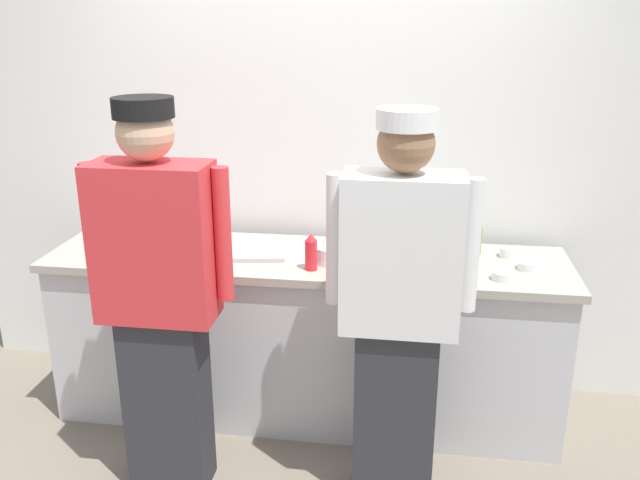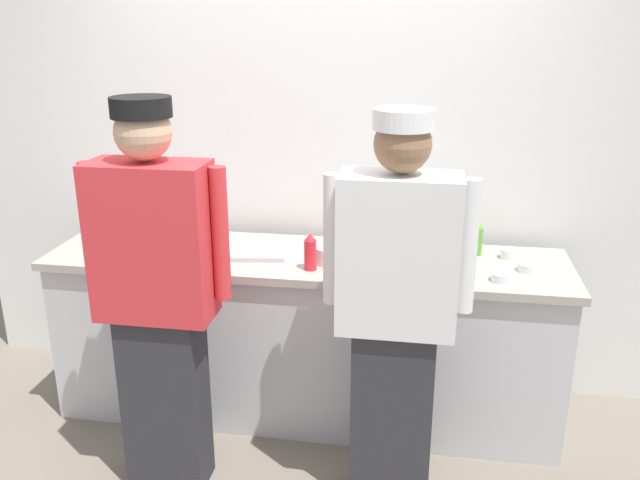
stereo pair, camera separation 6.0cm
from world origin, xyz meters
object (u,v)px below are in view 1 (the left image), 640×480
object	(u,v)px
deli_cup	(357,238)
mixing_bowl_steel	(408,247)
squeeze_bottle_secondary	(311,252)
ramekin_green_sauce	(503,275)
ramekin_yellow_sauce	(508,252)
plate_stack_front	(113,241)
ramekin_orange_sauce	(451,272)
sheet_tray	(234,249)
squeeze_bottle_primary	(477,238)
chef_center	(399,305)
plate_stack_rear	(335,253)
ramekin_red_sauce	(529,265)
chef_near_left	(159,293)
chefs_knife	(150,255)

from	to	relation	value
deli_cup	mixing_bowl_steel	bearing A→B (deg)	-20.94
squeeze_bottle_secondary	deli_cup	world-z (taller)	squeeze_bottle_secondary
ramekin_green_sauce	ramekin_yellow_sauce	size ratio (longest dim) A/B	1.16
plate_stack_front	ramekin_orange_sauce	xyz separation A→B (m)	(1.73, -0.16, -0.01)
squeeze_bottle_secondary	sheet_tray	bearing A→B (deg)	155.29
sheet_tray	squeeze_bottle_primary	world-z (taller)	squeeze_bottle_primary
chef_center	deli_cup	bearing A→B (deg)	107.69
plate_stack_rear	mixing_bowl_steel	xyz separation A→B (m)	(0.36, 0.12, 0.01)
plate_stack_front	squeeze_bottle_secondary	size ratio (longest dim) A/B	1.05
squeeze_bottle_primary	deli_cup	distance (m)	0.61
plate_stack_front	plate_stack_rear	bearing A→B (deg)	-1.39
ramekin_red_sauce	ramekin_green_sauce	size ratio (longest dim) A/B	1.05
plate_stack_rear	ramekin_green_sauce	world-z (taller)	plate_stack_rear
chef_near_left	plate_stack_rear	bearing A→B (deg)	42.54
mixing_bowl_steel	deli_cup	bearing A→B (deg)	159.06
ramekin_red_sauce	deli_cup	world-z (taller)	deli_cup
chef_near_left	plate_stack_front	bearing A→B (deg)	128.03
mixing_bowl_steel	chefs_knife	world-z (taller)	mixing_bowl_steel
chef_center	squeeze_bottle_secondary	xyz separation A→B (m)	(-0.43, 0.42, 0.06)
squeeze_bottle_primary	ramekin_yellow_sauce	size ratio (longest dim) A/B	2.09
ramekin_red_sauce	chefs_knife	distance (m)	1.86
chef_center	sheet_tray	distance (m)	1.06
sheet_tray	ramekin_red_sauce	bearing A→B (deg)	-1.96
chef_near_left	ramekin_green_sauce	distance (m)	1.54
chefs_knife	chef_center	bearing A→B (deg)	-20.70
sheet_tray	ramekin_green_sauce	xyz separation A→B (m)	(1.32, -0.20, 0.01)
ramekin_red_sauce	plate_stack_rear	bearing A→B (deg)	-178.79
ramekin_orange_sauce	ramekin_green_sauce	xyz separation A→B (m)	(0.23, -0.00, 0.00)
plate_stack_rear	chef_near_left	bearing A→B (deg)	-137.46
ramekin_red_sauce	deli_cup	distance (m)	0.87
chef_center	plate_stack_rear	bearing A→B (deg)	121.22
squeeze_bottle_primary	chefs_knife	distance (m)	1.65
ramekin_green_sauce	chefs_knife	size ratio (longest dim) A/B	0.36
squeeze_bottle_primary	chefs_knife	size ratio (longest dim) A/B	0.65
squeeze_bottle_primary	ramekin_red_sauce	bearing A→B (deg)	-39.51
squeeze_bottle_secondary	plate_stack_rear	bearing A→B (deg)	52.32
plate_stack_front	chef_near_left	bearing A→B (deg)	-51.97
squeeze_bottle_primary	ramekin_yellow_sauce	world-z (taller)	squeeze_bottle_primary
chef_near_left	mixing_bowl_steel	world-z (taller)	chef_near_left
squeeze_bottle_secondary	mixing_bowl_steel	bearing A→B (deg)	28.61
plate_stack_front	chefs_knife	world-z (taller)	plate_stack_front
ramekin_yellow_sauce	sheet_tray	bearing A→B (deg)	-175.29
chef_near_left	ramekin_green_sauce	world-z (taller)	chef_near_left
squeeze_bottle_primary	squeeze_bottle_secondary	size ratio (longest dim) A/B	0.99
plate_stack_rear	squeeze_bottle_secondary	bearing A→B (deg)	-127.68
ramekin_red_sauce	squeeze_bottle_primary	bearing A→B (deg)	140.49
plate_stack_rear	chefs_knife	size ratio (longest dim) A/B	0.79
deli_cup	ramekin_yellow_sauce	bearing A→B (deg)	-2.88
sheet_tray	ramekin_green_sauce	size ratio (longest dim) A/B	5.38
ramekin_red_sauce	deli_cup	bearing A→B (deg)	166.48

